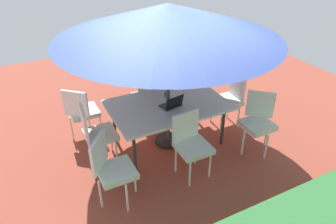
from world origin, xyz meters
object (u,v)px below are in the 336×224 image
object	(u,v)px
dining_table	(168,107)
chair_northeast	(111,167)
chair_west	(229,98)
laptop	(172,104)
chair_south	(148,96)
cup	(167,94)
chair_east	(96,132)
chair_northwest	(258,120)
chair_north	(191,142)
chair_southeast	(82,110)
patio_umbrella	(168,21)

from	to	relation	value
dining_table	chair_northeast	world-z (taller)	chair_northeast
chair_west	laptop	distance (m)	1.27
chair_south	cup	xyz separation A→B (m)	(-0.13, 0.51, 0.24)
dining_table	chair_east	xyz separation A→B (m)	(1.19, -0.04, -0.15)
chair_northeast	chair_south	xyz separation A→B (m)	(-1.20, -1.58, 0.00)
chair_northeast	chair_northwest	distance (m)	2.44
chair_north	chair_northwest	world-z (taller)	same
chair_northwest	chair_northeast	bearing A→B (deg)	-136.83
chair_west	chair_south	bearing A→B (deg)	-115.75
chair_northeast	cup	bearing A→B (deg)	-13.40
chair_northeast	chair_southeast	xyz separation A→B (m)	(-0.01, -1.60, 0.00)
chair_northwest	chair_west	size ratio (longest dim) A/B	1.00
chair_northeast	chair_north	size ratio (longest dim) A/B	1.00
chair_northeast	chair_north	bearing A→B (deg)	-51.94
patio_umbrella	chair_southeast	bearing A→B (deg)	-32.34
patio_umbrella	chair_southeast	xyz separation A→B (m)	(1.23, -0.78, -1.52)
chair_northeast	laptop	bearing A→B (deg)	-22.32
chair_south	cup	bearing A→B (deg)	108.73
chair_east	chair_northwest	size ratio (longest dim) A/B	1.00
dining_table	patio_umbrella	bearing A→B (deg)	0.00
chair_northwest	chair_southeast	distance (m)	2.90
chair_northwest	cup	size ratio (longest dim) A/B	11.96
patio_umbrella	chair_south	size ratio (longest dim) A/B	3.34
chair_southeast	chair_northwest	bearing A→B (deg)	-170.23
dining_table	chair_southeast	size ratio (longest dim) A/B	1.91
chair_north	cup	world-z (taller)	chair_north
chair_southeast	chair_north	bearing A→B (deg)	168.97
chair_south	chair_northwest	bearing A→B (deg)	133.51
dining_table	chair_northwest	world-z (taller)	chair_northwest
chair_east	dining_table	bearing A→B (deg)	-86.88
dining_table	chair_south	distance (m)	0.77
patio_umbrella	chair_northeast	distance (m)	2.12
chair_east	chair_northeast	bearing A→B (deg)	-177.78
chair_southeast	chair_south	bearing A→B (deg)	-138.62
chair_north	chair_southeast	distance (m)	1.99
chair_northwest	laptop	distance (m)	1.40
chair_east	chair_northwest	world-z (taller)	same
patio_umbrella	chair_north	xyz separation A→B (m)	(0.05, 0.82, -1.52)
chair_northeast	chair_northwest	size ratio (longest dim) A/B	1.00
chair_east	laptop	size ratio (longest dim) A/B	2.71
chair_northeast	chair_west	size ratio (longest dim) A/B	1.00
chair_north	laptop	xyz separation A→B (m)	(-0.06, -0.71, 0.24)
dining_table	chair_north	xyz separation A→B (m)	(0.05, 0.82, -0.15)
chair_northeast	chair_north	distance (m)	1.19
patio_umbrella	chair_east	size ratio (longest dim) A/B	3.34
chair_northeast	chair_south	size ratio (longest dim) A/B	1.00
chair_east	chair_west	world-z (taller)	same
chair_east	chair_southeast	distance (m)	0.74
chair_northeast	chair_north	world-z (taller)	same
cup	patio_umbrella	bearing A→B (deg)	68.44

